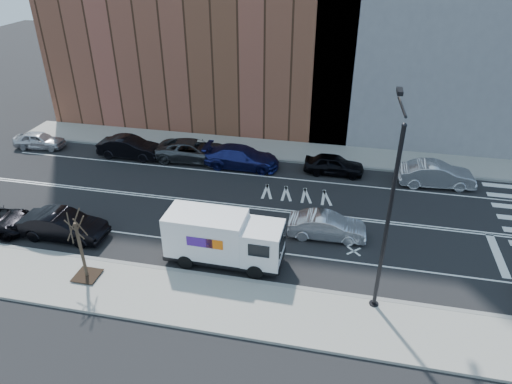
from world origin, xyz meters
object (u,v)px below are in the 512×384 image
at_px(far_parked_b, 130,147).
at_px(driving_sedan, 327,226).
at_px(far_parked_a, 39,140).
at_px(fedex_van, 223,238).

distance_m(far_parked_b, driving_sedan, 17.36).
relative_size(far_parked_a, far_parked_b, 0.81).
relative_size(fedex_van, driving_sedan, 1.41).
bearing_deg(fedex_van, driving_sedan, 34.17).
distance_m(fedex_van, driving_sedan, 6.16).
bearing_deg(fedex_van, far_parked_a, 149.85).
xyz_separation_m(fedex_van, far_parked_a, (-18.37, 11.01, -0.80)).
xyz_separation_m(fedex_van, far_parked_b, (-10.51, 10.96, -0.67)).
relative_size(fedex_van, far_parked_b, 1.27).
distance_m(fedex_van, far_parked_b, 15.19).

